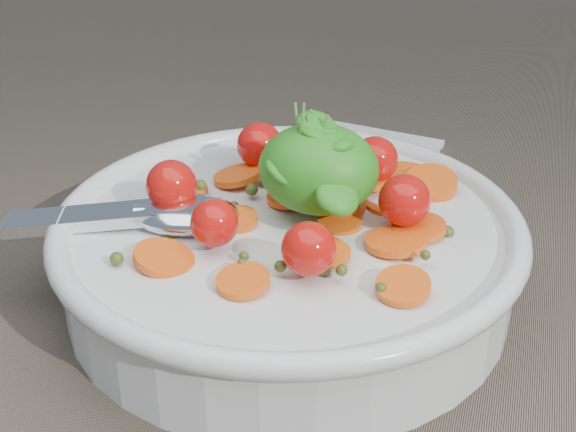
# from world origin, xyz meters

# --- Properties ---
(ground) EXTENTS (6.00, 6.00, 0.00)m
(ground) POSITION_xyz_m (0.00, 0.00, 0.00)
(ground) COLOR #6D5E4E
(ground) RESTS_ON ground
(bowl) EXTENTS (0.31, 0.29, 0.13)m
(bowl) POSITION_xyz_m (-0.02, 0.02, 0.03)
(bowl) COLOR silver
(bowl) RESTS_ON ground
(napkin) EXTENTS (0.15, 0.14, 0.01)m
(napkin) POSITION_xyz_m (-0.03, 0.24, 0.00)
(napkin) COLOR white
(napkin) RESTS_ON ground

